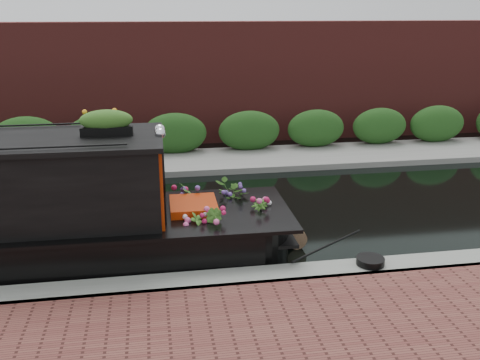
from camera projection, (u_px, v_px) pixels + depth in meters
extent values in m
plane|color=black|center=(186.00, 218.00, 11.80)|extent=(80.00, 80.00, 0.00)
cube|color=gray|center=(201.00, 293.00, 8.71)|extent=(40.00, 0.60, 0.50)
cube|color=gray|center=(176.00, 165.00, 15.74)|extent=(40.00, 2.40, 0.34)
cube|color=#1F4818|center=(175.00, 157.00, 16.59)|extent=(40.00, 1.10, 2.80)
cube|color=maroon|center=(172.00, 141.00, 18.56)|extent=(40.00, 1.00, 8.00)
cube|color=#A92B06|center=(162.00, 177.00, 9.59)|extent=(0.09, 1.87, 1.44)
cube|color=black|center=(72.00, 195.00, 8.45)|extent=(0.96, 0.05, 0.59)
cube|color=#A92B06|center=(194.00, 215.00, 9.92)|extent=(0.87, 0.98, 0.54)
sphere|color=silver|center=(160.00, 133.00, 9.20)|extent=(0.19, 0.19, 0.19)
sphere|color=silver|center=(160.00, 130.00, 9.48)|extent=(0.19, 0.19, 0.19)
cube|color=black|center=(107.00, 131.00, 9.18)|extent=(0.88, 0.29, 0.16)
ellipsoid|color=orange|center=(106.00, 119.00, 9.12)|extent=(0.96, 0.30, 0.26)
imported|color=#3A6C24|center=(197.00, 228.00, 9.31)|extent=(0.34, 0.36, 0.56)
imported|color=#3A6C24|center=(216.00, 227.00, 9.28)|extent=(0.44, 0.43, 0.63)
imported|color=#3A6C24|center=(233.00, 197.00, 10.57)|extent=(0.87, 0.86, 0.73)
imported|color=#3A6C24|center=(259.00, 214.00, 9.93)|extent=(0.43, 0.43, 0.56)
imported|color=#3A6C24|center=(186.00, 200.00, 10.49)|extent=(0.26, 0.38, 0.70)
cylinder|color=brown|center=(294.00, 236.00, 10.40)|extent=(0.39, 0.44, 0.39)
cylinder|color=black|center=(370.00, 261.00, 9.10)|extent=(0.48, 0.48, 0.12)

